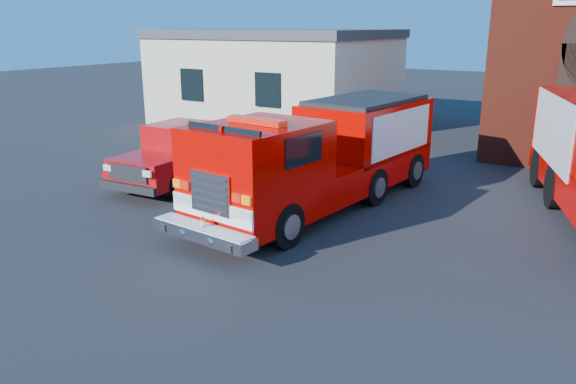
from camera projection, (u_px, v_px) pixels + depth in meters
The scene contains 4 objects.
ground at pixel (315, 234), 12.66m from camera, with size 100.00×100.00×0.00m, color black.
side_building at pixel (278, 75), 27.15m from camera, with size 10.20×8.20×4.35m.
fire_engine at pixel (324, 155), 14.27m from camera, with size 3.40×8.77×2.63m.
pickup_truck at pixel (190, 153), 16.88m from camera, with size 2.12×5.47×1.77m.
Camera 1 is at (5.53, -10.51, 4.52)m, focal length 35.00 mm.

